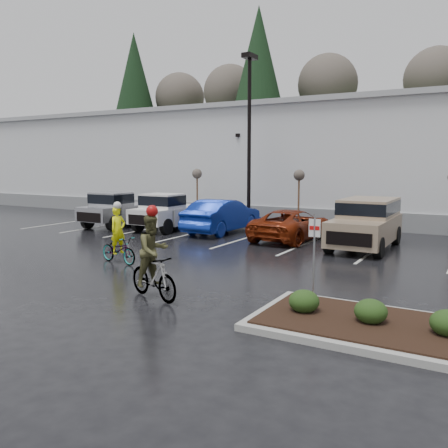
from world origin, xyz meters
The scene contains 19 objects.
ground centered at (0.00, 0.00, 0.00)m, with size 120.00×120.00×0.00m, color black.
warehouse centered at (0.00, 21.99, 3.65)m, with size 60.50×15.50×7.20m.
wooded_ridge centered at (0.00, 45.00, 3.00)m, with size 80.00×25.00×6.00m, color #213817.
lamppost centered at (-4.00, 12.00, 5.69)m, with size 0.50×1.00×9.22m.
sapling_west centered at (-8.00, 13.00, 2.73)m, with size 0.60×0.60×3.20m.
sapling_mid centered at (-1.50, 13.00, 2.73)m, with size 0.60×0.60×3.20m.
curb_island centered at (7.00, -1.00, 0.07)m, with size 8.00×3.00×0.15m, color gray.
mulch_bed centered at (7.00, -1.00, 0.17)m, with size 7.60×2.60×0.04m, color black.
shrub_a centered at (4.00, -1.00, 0.41)m, with size 0.70×0.70×0.52m, color black.
shrub_b centered at (5.50, -1.00, 0.41)m, with size 0.70×0.70×0.52m, color black.
shrub_c centered at (7.00, -1.00, 0.41)m, with size 0.70×0.70×0.52m, color black.
fire_lane_sign centered at (3.80, 0.20, 1.41)m, with size 0.30×0.05×2.20m.
pickup_silver centered at (-10.57, 9.21, 0.98)m, with size 2.10×5.20×1.96m, color #9C9DA3, non-canonical shape.
pickup_white centered at (-7.41, 9.65, 0.98)m, with size 2.10×5.20×1.96m, color silver, non-canonical shape.
car_blue centered at (-4.40, 9.82, 0.86)m, with size 1.81×5.20×1.71m, color navy.
car_red centered at (-0.45, 9.42, 0.71)m, with size 2.35×5.10×1.42m, color maroon.
suv_tan centered at (3.04, 8.82, 1.03)m, with size 2.20×5.10×2.06m, color gray, non-canonical shape.
cyclist_hivis centered at (-3.87, 1.50, 0.69)m, with size 1.90×0.95×2.21m.
cyclist_olive centered at (-0.01, -1.43, 0.90)m, with size 1.99×1.11×2.48m.
Camera 1 is at (7.64, -11.04, 3.56)m, focal length 38.00 mm.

